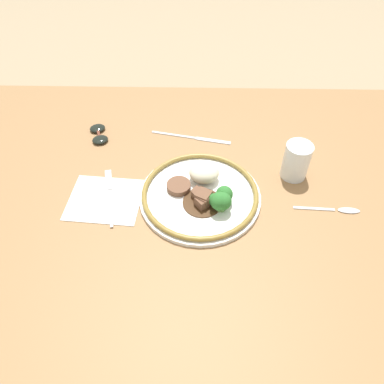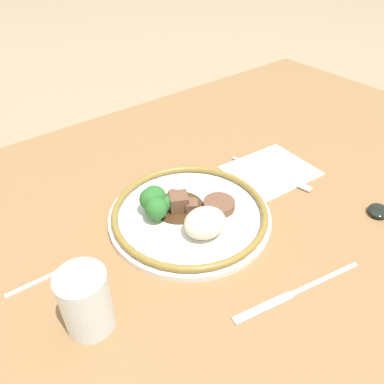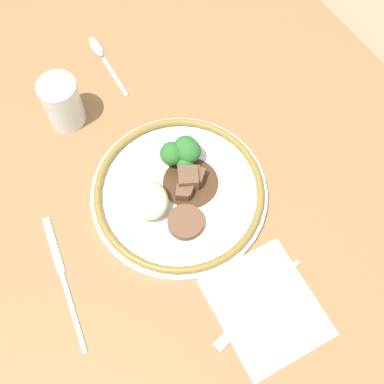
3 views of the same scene
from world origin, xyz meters
name	(u,v)px [view 2 (image 2 of 3)]	position (x,y,z in m)	size (l,w,h in m)	color
ground_plane	(196,237)	(0.00, 0.00, 0.00)	(8.00, 8.00, 0.00)	#998466
dining_table	(196,228)	(0.00, 0.00, 0.02)	(1.59, 0.94, 0.04)	olive
napkin	(271,171)	(-0.22, -0.02, 0.04)	(0.18, 0.16, 0.00)	white
plate	(188,212)	(0.01, -0.01, 0.06)	(0.29, 0.29, 0.06)	white
juice_glass	(87,304)	(0.24, 0.07, 0.08)	(0.06, 0.06, 0.09)	#F4AD19
fork	(278,176)	(-0.21, 0.00, 0.05)	(0.05, 0.18, 0.00)	silver
knife	(295,293)	(-0.01, 0.21, 0.04)	(0.22, 0.05, 0.00)	silver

